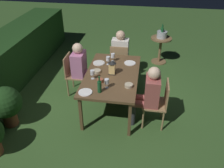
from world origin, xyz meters
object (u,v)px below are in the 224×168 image
person_in_cream (121,51)px  side_table (160,46)px  wine_glass_b (113,56)px  chair_head_far (119,60)px  chair_side_left_a (159,102)px  plate_a (85,92)px  person_in_pink (82,67)px  green_bottle_on_table (99,86)px  wine_glass_c (108,59)px  lantern_centerpiece (112,67)px  plate_c (99,63)px  bowl_olives (97,71)px  plate_b (130,63)px  ice_bucket (162,34)px  person_in_rust (148,94)px  chair_side_right_b (74,73)px  bowl_bread (100,80)px  wine_glass_d (92,73)px  dining_table (112,76)px  bowl_salad (129,85)px  potted_plant_corner (6,104)px  wine_glass_a (107,82)px

person_in_cream → side_table: person_in_cream is taller
person_in_cream → wine_glass_b: person_in_cream is taller
chair_head_far → wine_glass_b: bearing=173.6°
chair_side_left_a → plate_a: (-0.30, 1.21, 0.27)m
person_in_pink → green_bottle_on_table: person_in_pink is taller
wine_glass_c → side_table: size_ratio=0.24×
lantern_centerpiece → side_table: size_ratio=0.38×
plate_c → bowl_olives: size_ratio=1.54×
person_in_pink → wine_glass_b: size_ratio=6.80×
plate_b → ice_bucket: (1.64, -0.67, 0.04)m
lantern_centerpiece → person_in_rust: bearing=-119.3°
chair_side_right_b → bowl_bread: bearing=-133.4°
plate_b → lantern_centerpiece: bearing=148.0°
person_in_pink → wine_glass_c: 0.59m
lantern_centerpiece → wine_glass_d: 0.39m
person_in_rust → green_bottle_on_table: person_in_rust is taller
bowl_bread → wine_glass_d: bearing=60.9°
lantern_centerpiece → wine_glass_b: bearing=7.7°
dining_table → plate_a: bearing=153.5°
bowl_bread → person_in_rust: bearing=-94.3°
plate_c → bowl_olives: bowl_olives is taller
chair_side_right_b → plate_b: 1.20m
wine_glass_d → bowl_salad: wine_glass_d is taller
dining_table → wine_glass_d: bearing=125.0°
wine_glass_b → bowl_bread: bearing=173.3°
lantern_centerpiece → wine_glass_c: bearing=21.7°
chair_head_far → wine_glass_d: bearing=166.3°
green_bottle_on_table → bowl_bread: (0.30, 0.05, -0.08)m
lantern_centerpiece → green_bottle_on_table: 0.63m
plate_a → bowl_bread: bowl_bread is taller
green_bottle_on_table → wine_glass_b: (1.11, -0.04, 0.01)m
bowl_olives → potted_plant_corner: (-0.82, 1.44, -0.31)m
chair_side_left_a → bowl_olives: 1.26m
plate_b → green_bottle_on_table: bearing=159.7°
chair_side_left_a → person_in_cream: size_ratio=0.76×
potted_plant_corner → wine_glass_a: bearing=-78.6°
person_in_cream → side_table: size_ratio=1.65×
dining_table → wine_glass_c: wine_glass_c is taller
person_in_pink → dining_table: bearing=-118.6°
wine_glass_c → chair_head_far: bearing=-10.6°
person_in_pink → potted_plant_corner: size_ratio=1.49×
plate_b → side_table: plate_b is taller
wine_glass_c → person_in_cream: bearing=-8.4°
bowl_bread → bowl_salad: size_ratio=0.79×
plate_b → ice_bucket: size_ratio=0.66×
bowl_bread → ice_bucket: 2.66m
green_bottle_on_table → person_in_pink: bearing=30.3°
wine_glass_b → chair_head_far: bearing=-6.4°
dining_table → chair_side_left_a: 0.97m
green_bottle_on_table → plate_b: bearing=-20.3°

